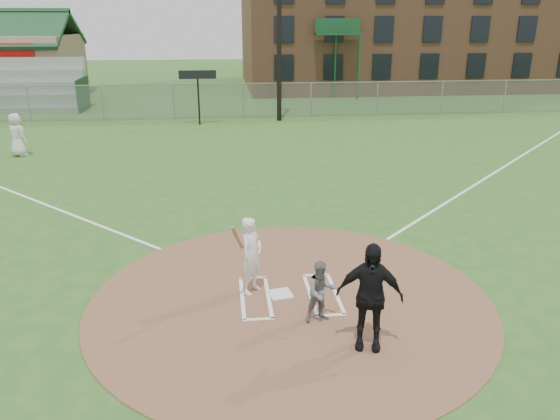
{
  "coord_description": "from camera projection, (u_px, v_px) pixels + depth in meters",
  "views": [
    {
      "loc": [
        -1.3,
        -10.1,
        5.61
      ],
      "look_at": [
        0.0,
        2.0,
        1.3
      ],
      "focal_mm": 35.0,
      "sensor_mm": 36.0,
      "label": 1
    }
  ],
  "objects": [
    {
      "name": "foul_line_first",
      "position": [
        494.0,
        173.0,
        20.81
      ],
      "size": [
        17.04,
        17.04,
        0.01
      ],
      "primitive_type": "cube",
      "rotation": [
        0.0,
        0.0,
        -0.79
      ],
      "color": "white",
      "rests_on": "ground"
    },
    {
      "name": "batter_at_plate",
      "position": [
        251.0,
        255.0,
        11.49
      ],
      "size": [
        0.79,
        1.06,
        1.78
      ],
      "color": "white",
      "rests_on": "dirt_circle"
    },
    {
      "name": "catcher",
      "position": [
        321.0,
        292.0,
        10.46
      ],
      "size": [
        0.69,
        0.59,
        1.24
      ],
      "primitive_type": "imported",
      "rotation": [
        0.0,
        0.0,
        0.22
      ],
      "color": "slate",
      "rests_on": "dirt_circle"
    },
    {
      "name": "ondeck_player",
      "position": [
        17.0,
        135.0,
        23.05
      ],
      "size": [
        1.06,
        0.98,
        1.82
      ],
      "primitive_type": "imported",
      "rotation": [
        0.0,
        0.0,
        2.54
      ],
      "color": "silver",
      "rests_on": "ground"
    },
    {
      "name": "bleachers",
      "position": [
        33.0,
        85.0,
        34.18
      ],
      "size": [
        6.08,
        3.2,
        3.2
      ],
      "color": "#B7BABF",
      "rests_on": "ground"
    },
    {
      "name": "foul_line_third",
      "position": [
        2.0,
        188.0,
        18.99
      ],
      "size": [
        17.04,
        17.04,
        0.01
      ],
      "primitive_type": "cube",
      "rotation": [
        0.0,
        0.0,
        0.79
      ],
      "color": "white",
      "rests_on": "ground"
    },
    {
      "name": "umpire",
      "position": [
        369.0,
        296.0,
        9.51
      ],
      "size": [
        1.26,
        0.78,
        2.0
      ],
      "primitive_type": "imported",
      "rotation": [
        0.0,
        0.0,
        -0.27
      ],
      "color": "black",
      "rests_on": "dirt_circle"
    },
    {
      "name": "outfield_fence",
      "position": [
        243.0,
        101.0,
        31.75
      ],
      "size": [
        56.08,
        0.08,
        2.03
      ],
      "color": "slate",
      "rests_on": "ground"
    },
    {
      "name": "scoreboard_sign",
      "position": [
        198.0,
        81.0,
        29.35
      ],
      "size": [
        2.0,
        0.1,
        2.93
      ],
      "color": "black",
      "rests_on": "ground"
    },
    {
      "name": "dirt_circle",
      "position": [
        290.0,
        299.0,
        11.46
      ],
      "size": [
        8.4,
        8.4,
        0.02
      ],
      "primitive_type": "cylinder",
      "color": "brown",
      "rests_on": "ground"
    },
    {
      "name": "home_plate",
      "position": [
        281.0,
        294.0,
        11.63
      ],
      "size": [
        0.55,
        0.55,
        0.03
      ],
      "primitive_type": "cube",
      "rotation": [
        0.0,
        0.0,
        0.19
      ],
      "color": "white",
      "rests_on": "dirt_circle"
    },
    {
      "name": "ground",
      "position": [
        290.0,
        300.0,
        11.47
      ],
      "size": [
        140.0,
        140.0,
        0.0
      ],
      "primitive_type": "plane",
      "color": "#2C5A1F",
      "rests_on": "ground"
    },
    {
      "name": "batters_boxes",
      "position": [
        289.0,
        295.0,
        11.6
      ],
      "size": [
        2.08,
        1.88,
        0.01
      ],
      "color": "white",
      "rests_on": "dirt_circle"
    }
  ]
}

